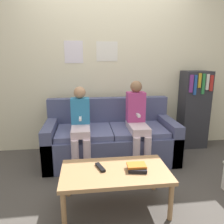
{
  "coord_description": "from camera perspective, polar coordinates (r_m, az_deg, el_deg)",
  "views": [
    {
      "loc": [
        -0.35,
        -2.36,
        1.4
      ],
      "look_at": [
        0.0,
        0.38,
        0.71
      ],
      "focal_mm": 35.0,
      "sensor_mm": 36.0,
      "label": 1
    }
  ],
  "objects": [
    {
      "name": "ground_plane",
      "position": [
        2.76,
        1.02,
        -16.46
      ],
      "size": [
        10.0,
        10.0,
        0.0
      ],
      "primitive_type": "plane",
      "color": "#4C4742"
    },
    {
      "name": "wall_back",
      "position": [
        3.38,
        -1.36,
        12.27
      ],
      "size": [
        8.0,
        0.07,
        2.6
      ],
      "color": "beige",
      "rests_on": "ground_plane"
    },
    {
      "name": "couch",
      "position": [
        3.1,
        -0.32,
        -7.18
      ],
      "size": [
        1.77,
        0.79,
        0.83
      ],
      "color": "#4C5175",
      "rests_on": "ground_plane"
    },
    {
      "name": "coffee_table",
      "position": [
        2.12,
        0.82,
        -15.93
      ],
      "size": [
        1.0,
        0.55,
        0.39
      ],
      "color": "#AD7F51",
      "rests_on": "ground_plane"
    },
    {
      "name": "person_left",
      "position": [
        2.8,
        -8.21,
        -3.2
      ],
      "size": [
        0.24,
        0.55,
        1.04
      ],
      "color": "silver",
      "rests_on": "ground_plane"
    },
    {
      "name": "person_right",
      "position": [
        2.88,
        6.66,
        -2.03
      ],
      "size": [
        0.24,
        0.55,
        1.11
      ],
      "color": "silver",
      "rests_on": "ground_plane"
    },
    {
      "name": "tv_remote",
      "position": [
        2.12,
        -3.09,
        -14.22
      ],
      "size": [
        0.09,
        0.17,
        0.02
      ],
      "rotation": [
        0.0,
        0.0,
        0.32
      ],
      "color": "black",
      "rests_on": "coffee_table"
    },
    {
      "name": "book_stack",
      "position": [
        2.1,
        6.54,
        -14.2
      ],
      "size": [
        0.19,
        0.16,
        0.05
      ],
      "color": "black",
      "rests_on": "coffee_table"
    },
    {
      "name": "bookshelf",
      "position": [
        3.68,
        20.55,
        0.61
      ],
      "size": [
        0.41,
        0.31,
        1.21
      ],
      "color": "#2D2D33",
      "rests_on": "ground_plane"
    }
  ]
}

